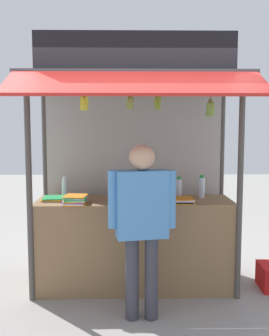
{
  "coord_description": "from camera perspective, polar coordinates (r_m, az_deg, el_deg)",
  "views": [
    {
      "loc": [
        -0.08,
        -4.35,
        1.8
      ],
      "look_at": [
        0.0,
        0.0,
        1.32
      ],
      "focal_mm": 43.43,
      "sensor_mm": 36.0,
      "label": 1
    }
  ],
  "objects": [
    {
      "name": "water_bottle_far_left",
      "position": [
        4.53,
        6.24,
        -2.84
      ],
      "size": [
        0.07,
        0.07,
        0.24
      ],
      "color": "silver",
      "rests_on": "stall_counter"
    },
    {
      "name": "water_bottle_mid_right",
      "position": [
        4.45,
        -1.88,
        -2.67
      ],
      "size": [
        0.08,
        0.08,
        0.29
      ],
      "color": "silver",
      "rests_on": "stall_counter"
    },
    {
      "name": "banana_bunch_leftmost",
      "position": [
        3.95,
        -7.12,
        9.07
      ],
      "size": [
        0.09,
        0.09,
        0.26
      ],
      "color": "#332D23"
    },
    {
      "name": "magazine_stack_far_right",
      "position": [
        4.31,
        6.71,
        -4.5
      ],
      "size": [
        0.25,
        0.28,
        0.05
      ],
      "color": "yellow",
      "rests_on": "stall_counter"
    },
    {
      "name": "vendor_person",
      "position": [
        3.69,
        1.04,
        -6.7
      ],
      "size": [
        0.61,
        0.27,
        1.62
      ],
      "rotation": [
        0.0,
        0.0,
        3.32
      ],
      "color": "#383842",
      "rests_on": "ground"
    },
    {
      "name": "water_bottle_back_right",
      "position": [
        4.61,
        9.4,
        -2.65
      ],
      "size": [
        0.07,
        0.07,
        0.26
      ],
      "color": "silver",
      "rests_on": "stall_counter"
    },
    {
      "name": "ground_plane",
      "position": [
        4.7,
        0.0,
        -16.24
      ],
      "size": [
        20.0,
        20.0,
        0.0
      ],
      "primitive_type": "plane",
      "color": "gray"
    },
    {
      "name": "water_bottle_right",
      "position": [
        4.66,
        -9.76,
        -2.69
      ],
      "size": [
        0.07,
        0.07,
        0.23
      ],
      "color": "silver",
      "rests_on": "stall_counter"
    },
    {
      "name": "banana_bunch_inner_right",
      "position": [
        3.94,
        3.28,
        9.21
      ],
      "size": [
        0.08,
        0.08,
        0.24
      ],
      "color": "#332D23"
    },
    {
      "name": "magazine_stack_front_right",
      "position": [
        4.51,
        -11.27,
        -4.22
      ],
      "size": [
        0.25,
        0.3,
        0.03
      ],
      "color": "white",
      "rests_on": "stall_counter"
    },
    {
      "name": "banana_bunch_rightmost",
      "position": [
        3.93,
        -0.62,
        9.14
      ],
      "size": [
        0.1,
        0.09,
        0.24
      ],
      "color": "#332D23"
    },
    {
      "name": "banana_bunch_inner_left",
      "position": [
        4.0,
        10.59,
        8.15
      ],
      "size": [
        0.11,
        0.1,
        0.31
      ],
      "color": "#332D23"
    },
    {
      "name": "magazine_stack_front_left",
      "position": [
        4.24,
        -8.36,
        -4.45
      ],
      "size": [
        0.26,
        0.28,
        0.09
      ],
      "color": "orange",
      "rests_on": "stall_counter"
    },
    {
      "name": "water_bottle_mid_left",
      "position": [
        4.58,
        -1.27,
        -2.82
      ],
      "size": [
        0.06,
        0.06,
        0.22
      ],
      "color": "silver",
      "rests_on": "stall_counter"
    },
    {
      "name": "stall_structure",
      "position": [
        4.48,
        -0.03,
        3.82
      ],
      "size": [
        2.31,
        1.55,
        2.66
      ],
      "color": "#4C4742",
      "rests_on": "ground"
    },
    {
      "name": "stall_counter",
      "position": [
        4.54,
        0.0,
        -10.56
      ],
      "size": [
        2.11,
        0.66,
        0.97
      ],
      "primitive_type": "cube",
      "color": "olive",
      "rests_on": "ground"
    }
  ]
}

